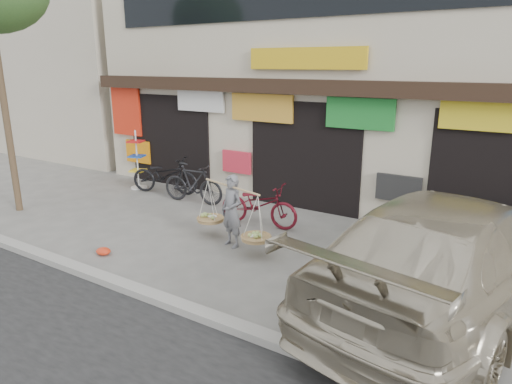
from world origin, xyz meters
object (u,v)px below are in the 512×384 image
Objects in this scene: display_rack at (138,165)px; bike_2 at (259,204)px; bike_1 at (193,183)px; bike_0 at (165,175)px; suv at (453,253)px; street_vendor at (232,214)px.

bike_2 is at bearing -9.75° from display_rack.
bike_0 is at bearing 70.25° from bike_1.
bike_0 is at bearing -5.52° from suv.
bike_2 is at bearing -119.71° from bike_0.
bike_1 is 7.10m from suv.
display_rack is at bearing 74.36° from bike_2.
street_vendor is 1.13× the size of display_rack.
bike_1 is at bearing -119.82° from bike_0.
bike_2 is 1.10× the size of display_rack.
bike_2 is (-0.20, 1.33, -0.18)m from street_vendor.
display_rack is (-2.33, 0.26, 0.16)m from bike_1.
street_vendor is 3.22m from bike_1.
street_vendor reaches higher than bike_1.
bike_1 is (-2.61, 1.88, -0.14)m from street_vendor.
bike_1 is 2.47m from bike_2.
display_rack is (-1.04, -0.04, 0.17)m from bike_0.
bike_1 is 0.94× the size of bike_2.
suv reaches higher than bike_2.
display_rack reaches higher than bike_2.
bike_1 is at bearing -6.36° from display_rack.
bike_0 is 1.15× the size of display_rack.
street_vendor is 0.99× the size of bike_0.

